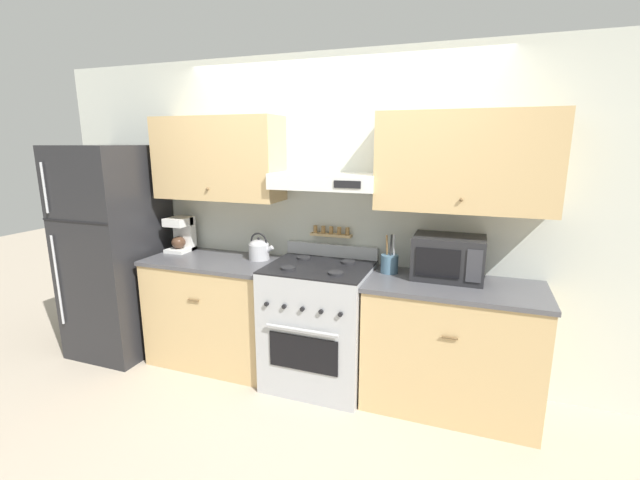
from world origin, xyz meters
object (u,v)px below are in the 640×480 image
object	(u,v)px
coffee_maker	(181,234)
stove_range	(319,325)
tea_kettle	(259,249)
utensil_crock	(389,263)
refrigerator	(116,251)
microwave	(448,257)

from	to	relation	value
coffee_maker	stove_range	bearing A→B (deg)	-7.23
tea_kettle	utensil_crock	xyz separation A→B (m)	(1.09, 0.00, -0.02)
refrigerator	tea_kettle	bearing A→B (deg)	8.82
coffee_maker	microwave	bearing A→B (deg)	-0.26
microwave	utensil_crock	distance (m)	0.43
coffee_maker	utensil_crock	size ratio (longest dim) A/B	1.05
refrigerator	utensil_crock	size ratio (longest dim) A/B	6.36
coffee_maker	utensil_crock	world-z (taller)	coffee_maker
stove_range	tea_kettle	xyz separation A→B (m)	(-0.58, 0.15, 0.53)
stove_range	refrigerator	size ratio (longest dim) A/B	0.57
stove_range	utensil_crock	distance (m)	0.73
stove_range	refrigerator	world-z (taller)	refrigerator
tea_kettle	refrigerator	bearing A→B (deg)	-171.18
tea_kettle	microwave	world-z (taller)	microwave
tea_kettle	utensil_crock	bearing A→B (deg)	0.00
utensil_crock	refrigerator	bearing A→B (deg)	-175.13
microwave	stove_range	bearing A→B (deg)	-169.92
stove_range	utensil_crock	size ratio (longest dim) A/B	3.66
stove_range	microwave	distance (m)	1.11
tea_kettle	utensil_crock	distance (m)	1.09
coffee_maker	utensil_crock	bearing A→B (deg)	-0.85
microwave	utensil_crock	bearing A→B (deg)	-177.56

